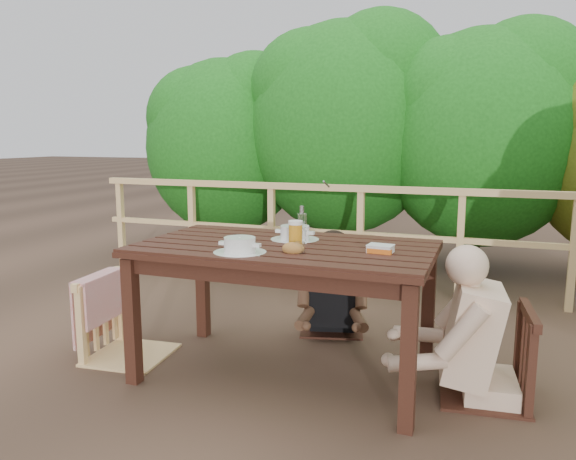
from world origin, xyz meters
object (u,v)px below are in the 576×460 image
(chair_right, at_px, (488,312))
(bottle, at_px, (302,225))
(chair_far, at_px, (332,270))
(bread_roll, at_px, (293,249))
(chair_left, at_px, (128,281))
(beer_glass, at_px, (296,234))
(diner_right, at_px, (496,274))
(tumbler, at_px, (299,249))
(woman, at_px, (333,252))
(soup_far, at_px, (295,234))
(butter_tub, at_px, (380,250))
(soup_near, at_px, (240,246))
(table, at_px, (285,312))

(chair_right, bearing_deg, bottle, -94.73)
(chair_far, distance_m, bread_roll, 1.15)
(chair_left, bearing_deg, chair_far, -54.28)
(beer_glass, xyz_separation_m, bottle, (0.00, 0.11, 0.04))
(diner_right, distance_m, tumbler, 1.09)
(woman, relative_size, soup_far, 3.96)
(chair_left, distance_m, butter_tub, 1.68)
(soup_near, height_order, butter_tub, soup_near)
(chair_left, relative_size, bottle, 4.28)
(chair_left, height_order, diner_right, diner_right)
(diner_right, bearing_deg, chair_far, 50.50)
(bottle, relative_size, butter_tub, 1.71)
(table, relative_size, diner_right, 1.22)
(bread_roll, distance_m, beer_glass, 0.21)
(table, bearing_deg, bread_roll, -58.69)
(diner_right, bearing_deg, chair_right, 84.19)
(soup_far, distance_m, bread_roll, 0.41)
(table, bearing_deg, butter_tub, -3.53)
(soup_far, relative_size, butter_tub, 2.15)
(table, distance_m, soup_near, 0.56)
(diner_right, relative_size, bread_roll, 11.37)
(woman, relative_size, butter_tub, 8.52)
(chair_far, bearing_deg, diner_right, -48.45)
(table, height_order, diner_right, diner_right)
(soup_near, height_order, soup_far, soup_far)
(table, bearing_deg, diner_right, 5.61)
(beer_glass, bearing_deg, table, 171.42)
(beer_glass, height_order, tumbler, beer_glass)
(chair_left, relative_size, chair_right, 1.04)
(diner_right, height_order, tumbler, diner_right)
(table, xyz_separation_m, woman, (0.05, 0.90, 0.20))
(chair_right, height_order, tumbler, chair_right)
(bread_roll, height_order, bottle, bottle)
(chair_far, height_order, bread_roll, chair_far)
(chair_right, distance_m, diner_right, 0.22)
(chair_left, bearing_deg, table, -90.19)
(tumbler, bearing_deg, table, 128.65)
(soup_far, height_order, tumbler, soup_far)
(diner_right, distance_m, soup_far, 1.20)
(soup_far, relative_size, bottle, 1.26)
(chair_right, xyz_separation_m, woman, (-1.11, 0.78, 0.10))
(chair_far, distance_m, bottle, 0.91)
(diner_right, height_order, soup_near, diner_right)
(diner_right, bearing_deg, bread_roll, 100.94)
(soup_far, height_order, bottle, bottle)
(soup_far, bearing_deg, beer_glass, -69.22)
(table, relative_size, bread_roll, 13.84)
(soup_far, bearing_deg, chair_far, 85.65)
(tumbler, bearing_deg, soup_far, 113.09)
(soup_far, distance_m, beer_glass, 0.21)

